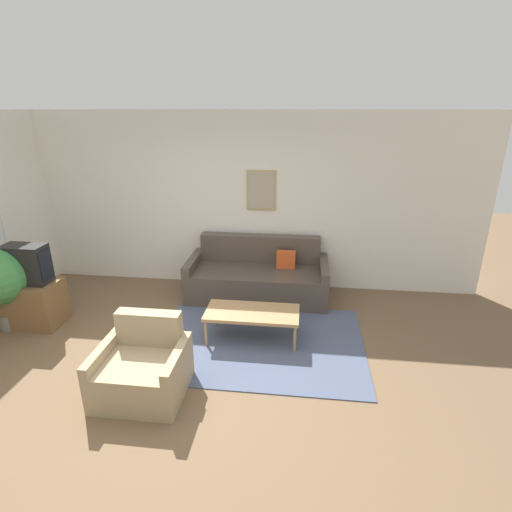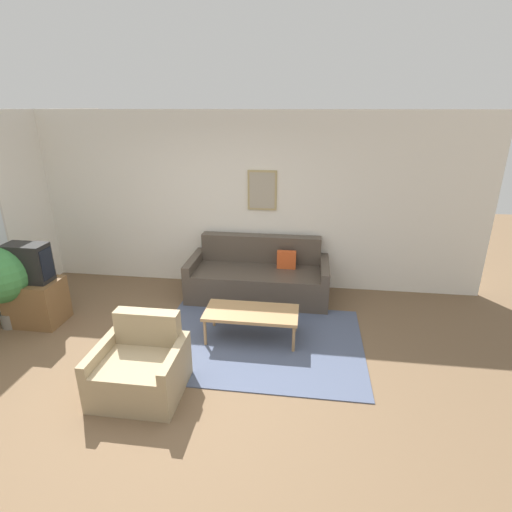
% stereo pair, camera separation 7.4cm
% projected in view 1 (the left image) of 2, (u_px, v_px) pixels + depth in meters
% --- Properties ---
extents(ground_plane, '(16.00, 16.00, 0.00)m').
position_uv_depth(ground_plane, '(173.00, 384.00, 4.19)').
color(ground_plane, brown).
extents(area_rug, '(2.54, 1.88, 0.01)m').
position_uv_depth(area_rug, '(260.00, 342.00, 4.93)').
color(area_rug, '#4C5670').
rests_on(area_rug, ground_plane).
extents(wall_back, '(8.00, 0.09, 2.70)m').
position_uv_depth(wall_back, '(220.00, 201.00, 6.19)').
color(wall_back, white).
rests_on(wall_back, ground_plane).
extents(couch, '(2.08, 0.90, 0.88)m').
position_uv_depth(couch, '(258.00, 277.00, 6.05)').
color(couch, '#4C4238').
rests_on(couch, ground_plane).
extents(coffee_table, '(1.15, 0.53, 0.38)m').
position_uv_depth(coffee_table, '(252.00, 314.00, 4.89)').
color(coffee_table, '#A87F51').
rests_on(coffee_table, ground_plane).
extents(tv_stand, '(0.67, 0.49, 0.60)m').
position_uv_depth(tv_stand, '(35.00, 303.00, 5.26)').
color(tv_stand, brown).
rests_on(tv_stand, ground_plane).
extents(tv, '(0.54, 0.28, 0.51)m').
position_uv_depth(tv, '(27.00, 264.00, 5.06)').
color(tv, black).
rests_on(tv, tv_stand).
extents(armchair, '(0.85, 0.76, 0.77)m').
position_uv_depth(armchair, '(143.00, 369.00, 4.00)').
color(armchair, tan).
rests_on(armchair, ground_plane).
extents(potted_plant_by_window, '(0.37, 0.37, 0.63)m').
position_uv_depth(potted_plant_by_window, '(36.00, 283.00, 5.69)').
color(potted_plant_by_window, beige).
rests_on(potted_plant_by_window, ground_plane).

